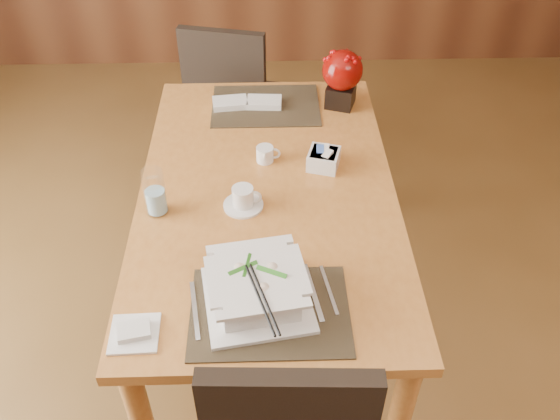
{
  "coord_description": "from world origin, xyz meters",
  "views": [
    {
      "loc": [
        -0.0,
        -1.01,
        2.08
      ],
      "look_at": [
        0.04,
        0.35,
        0.87
      ],
      "focal_mm": 38.0,
      "sensor_mm": 36.0,
      "label": 1
    }
  ],
  "objects_px": {
    "dining_table": "(268,209)",
    "creamer_jug": "(265,154)",
    "sugar_caddy": "(324,159)",
    "far_chair": "(231,96)",
    "bread_plate": "(135,334)",
    "soup_setting": "(257,289)",
    "berry_decor": "(342,75)",
    "water_glass": "(155,192)",
    "coffee_cup": "(243,199)"
  },
  "relations": [
    {
      "from": "dining_table",
      "to": "creamer_jug",
      "type": "height_order",
      "value": "creamer_jug"
    },
    {
      "from": "sugar_caddy",
      "to": "far_chair",
      "type": "relative_size",
      "value": 0.12
    },
    {
      "from": "creamer_jug",
      "to": "bread_plate",
      "type": "relative_size",
      "value": 0.62
    },
    {
      "from": "soup_setting",
      "to": "bread_plate",
      "type": "bearing_deg",
      "value": -172.21
    },
    {
      "from": "dining_table",
      "to": "berry_decor",
      "type": "xyz_separation_m",
      "value": [
        0.31,
        0.55,
        0.24
      ]
    },
    {
      "from": "berry_decor",
      "to": "water_glass",
      "type": "bearing_deg",
      "value": -135.93
    },
    {
      "from": "soup_setting",
      "to": "water_glass",
      "type": "height_order",
      "value": "water_glass"
    },
    {
      "from": "sugar_caddy",
      "to": "far_chair",
      "type": "bearing_deg",
      "value": 112.71
    },
    {
      "from": "sugar_caddy",
      "to": "berry_decor",
      "type": "distance_m",
      "value": 0.45
    },
    {
      "from": "soup_setting",
      "to": "berry_decor",
      "type": "bearing_deg",
      "value": 62.4
    },
    {
      "from": "dining_table",
      "to": "coffee_cup",
      "type": "xyz_separation_m",
      "value": [
        -0.08,
        -0.09,
        0.13
      ]
    },
    {
      "from": "soup_setting",
      "to": "water_glass",
      "type": "bearing_deg",
      "value": 120.33
    },
    {
      "from": "soup_setting",
      "to": "sugar_caddy",
      "type": "bearing_deg",
      "value": 59.75
    },
    {
      "from": "soup_setting",
      "to": "creamer_jug",
      "type": "height_order",
      "value": "soup_setting"
    },
    {
      "from": "water_glass",
      "to": "creamer_jug",
      "type": "relative_size",
      "value": 2.04
    },
    {
      "from": "dining_table",
      "to": "sugar_caddy",
      "type": "bearing_deg",
      "value": 31.13
    },
    {
      "from": "sugar_caddy",
      "to": "water_glass",
      "type": "bearing_deg",
      "value": -157.76
    },
    {
      "from": "creamer_jug",
      "to": "berry_decor",
      "type": "height_order",
      "value": "berry_decor"
    },
    {
      "from": "water_glass",
      "to": "sugar_caddy",
      "type": "xyz_separation_m",
      "value": [
        0.58,
        0.24,
        -0.05
      ]
    },
    {
      "from": "water_glass",
      "to": "creamer_jug",
      "type": "xyz_separation_m",
      "value": [
        0.36,
        0.28,
        -0.05
      ]
    },
    {
      "from": "berry_decor",
      "to": "dining_table",
      "type": "bearing_deg",
      "value": -119.66
    },
    {
      "from": "bread_plate",
      "to": "soup_setting",
      "type": "bearing_deg",
      "value": 17.26
    },
    {
      "from": "sugar_caddy",
      "to": "far_chair",
      "type": "xyz_separation_m",
      "value": [
        -0.38,
        0.91,
        -0.27
      ]
    },
    {
      "from": "creamer_jug",
      "to": "dining_table",
      "type": "bearing_deg",
      "value": -86.5
    },
    {
      "from": "water_glass",
      "to": "far_chair",
      "type": "relative_size",
      "value": 0.18
    },
    {
      "from": "creamer_jug",
      "to": "sugar_caddy",
      "type": "distance_m",
      "value": 0.22
    },
    {
      "from": "sugar_caddy",
      "to": "dining_table",
      "type": "bearing_deg",
      "value": -148.87
    },
    {
      "from": "sugar_caddy",
      "to": "bread_plate",
      "type": "xyz_separation_m",
      "value": [
        -0.58,
        -0.74,
        -0.03
      ]
    },
    {
      "from": "berry_decor",
      "to": "soup_setting",
      "type": "bearing_deg",
      "value": -108.13
    },
    {
      "from": "bread_plate",
      "to": "far_chair",
      "type": "xyz_separation_m",
      "value": [
        0.2,
        1.65,
        -0.24
      ]
    },
    {
      "from": "berry_decor",
      "to": "far_chair",
      "type": "distance_m",
      "value": 0.78
    },
    {
      "from": "coffee_cup",
      "to": "dining_table",
      "type": "bearing_deg",
      "value": 47.55
    },
    {
      "from": "water_glass",
      "to": "sugar_caddy",
      "type": "relative_size",
      "value": 1.56
    },
    {
      "from": "soup_setting",
      "to": "far_chair",
      "type": "relative_size",
      "value": 0.37
    },
    {
      "from": "coffee_cup",
      "to": "creamer_jug",
      "type": "xyz_separation_m",
      "value": [
        0.08,
        0.26,
        -0.0
      ]
    },
    {
      "from": "soup_setting",
      "to": "creamer_jug",
      "type": "xyz_separation_m",
      "value": [
        0.03,
        0.68,
        -0.03
      ]
    },
    {
      "from": "soup_setting",
      "to": "berry_decor",
      "type": "distance_m",
      "value": 1.12
    },
    {
      "from": "coffee_cup",
      "to": "far_chair",
      "type": "relative_size",
      "value": 0.15
    },
    {
      "from": "soup_setting",
      "to": "coffee_cup",
      "type": "distance_m",
      "value": 0.43
    },
    {
      "from": "soup_setting",
      "to": "creamer_jug",
      "type": "bearing_deg",
      "value": 78.18
    },
    {
      "from": "coffee_cup",
      "to": "berry_decor",
      "type": "relative_size",
      "value": 0.56
    },
    {
      "from": "dining_table",
      "to": "coffee_cup",
      "type": "bearing_deg",
      "value": -132.45
    },
    {
      "from": "bread_plate",
      "to": "coffee_cup",
      "type": "bearing_deg",
      "value": 61.42
    },
    {
      "from": "dining_table",
      "to": "water_glass",
      "type": "relative_size",
      "value": 8.89
    },
    {
      "from": "soup_setting",
      "to": "bread_plate",
      "type": "distance_m",
      "value": 0.36
    },
    {
      "from": "bread_plate",
      "to": "far_chair",
      "type": "bearing_deg",
      "value": 83.21
    },
    {
      "from": "creamer_jug",
      "to": "bread_plate",
      "type": "distance_m",
      "value": 0.86
    },
    {
      "from": "coffee_cup",
      "to": "water_glass",
      "type": "distance_m",
      "value": 0.29
    },
    {
      "from": "coffee_cup",
      "to": "bread_plate",
      "type": "relative_size",
      "value": 1.03
    },
    {
      "from": "sugar_caddy",
      "to": "berry_decor",
      "type": "xyz_separation_m",
      "value": [
        0.11,
        0.43,
        0.11
      ]
    }
  ]
}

